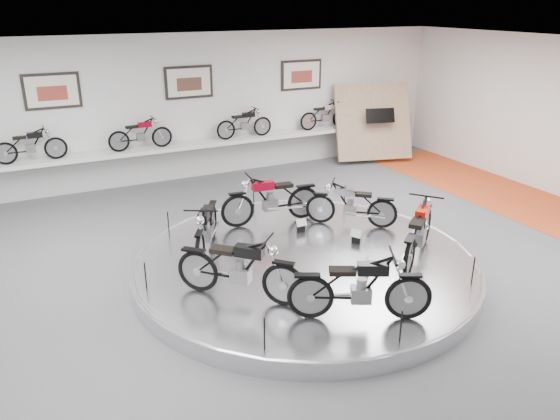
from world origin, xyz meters
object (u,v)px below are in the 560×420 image
display_platform (305,265)px  bike_f (419,231)px  bike_b (271,199)px  bike_c (206,227)px  shelf (195,145)px  bike_d (239,267)px  bike_e (360,287)px  bike_a (351,204)px

display_platform → bike_f: size_ratio=3.39×
bike_b → bike_c: size_ratio=1.05×
shelf → bike_c: bike_c is taller
bike_b → bike_d: bearing=61.9°
bike_b → bike_c: 1.93m
bike_e → bike_f: (2.11, 1.21, 0.02)m
display_platform → bike_e: size_ratio=3.50×
bike_a → bike_d: (-3.27, -1.77, 0.06)m
bike_e → shelf: bearing=115.5°
bike_d → bike_e: (1.36, -1.36, -0.01)m
bike_f → bike_c: bearing=110.8°
shelf → bike_a: bearing=-73.5°
bike_e → bike_f: 2.43m
bike_b → bike_e: 4.05m
display_platform → bike_e: (-0.30, -2.18, 0.69)m
shelf → bike_f: bike_f is taller
bike_c → bike_d: 1.83m
bike_b → bike_f: 3.26m
shelf → bike_d: bike_d is taller
bike_b → bike_e: size_ratio=1.02×
display_platform → bike_f: bike_f is taller
shelf → bike_c: size_ratio=6.15×
bike_a → bike_f: 1.93m
display_platform → bike_c: bearing=147.4°
bike_a → display_platform: bearing=69.5°
bike_e → bike_c: bearing=139.3°
bike_d → bike_e: size_ratio=1.01×
bike_b → bike_d: (-1.83, -2.66, -0.00)m
bike_a → bike_c: bike_c is taller
bike_b → bike_c: (-1.74, -0.84, -0.02)m
display_platform → bike_c: (-1.57, 1.01, 0.68)m
display_platform → bike_a: bearing=30.3°
shelf → bike_d: size_ratio=5.93×
bike_d → bike_f: bike_f is taller
shelf → bike_a: 5.69m
bike_a → bike_d: bike_d is taller
shelf → bike_d: bearing=-102.9°
shelf → bike_c: (-1.57, -5.39, -0.17)m
shelf → bike_f: bearing=-76.1°
bike_f → bike_d: bearing=138.6°
display_platform → bike_a: (1.62, 0.95, 0.63)m
display_platform → bike_d: bike_d is taller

